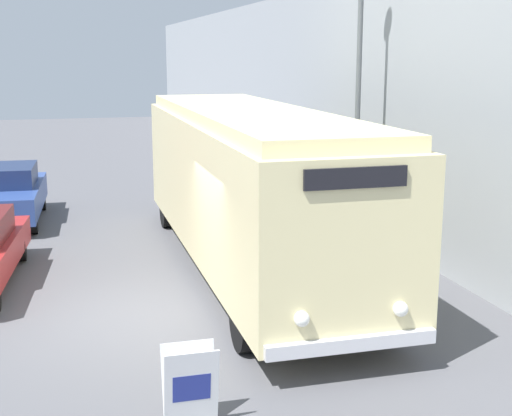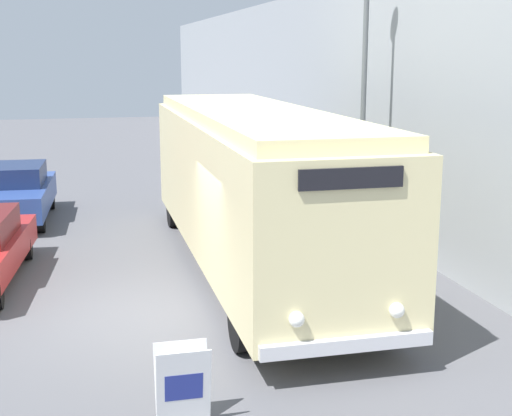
% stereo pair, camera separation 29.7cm
% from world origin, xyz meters
% --- Properties ---
extents(ground_plane, '(80.00, 80.00, 0.00)m').
position_xyz_m(ground_plane, '(0.00, 0.00, 0.00)').
color(ground_plane, '#56565B').
extents(building_wall_right, '(0.30, 60.00, 6.37)m').
position_xyz_m(building_wall_right, '(6.43, 10.00, 3.18)').
color(building_wall_right, '#9EA3A8').
rests_on(building_wall_right, ground_plane).
extents(vintage_bus, '(2.63, 11.21, 3.37)m').
position_xyz_m(vintage_bus, '(2.56, 2.24, 1.88)').
color(vintage_bus, black).
rests_on(vintage_bus, ground_plane).
extents(sign_board, '(0.66, 0.38, 1.02)m').
position_xyz_m(sign_board, '(0.22, -3.89, 0.49)').
color(sign_board, gray).
rests_on(sign_board, ground_plane).
extents(streetlamp, '(0.36, 0.36, 7.00)m').
position_xyz_m(streetlamp, '(5.39, 3.31, 4.48)').
color(streetlamp, '#595E60').
rests_on(streetlamp, ground_plane).
extents(parked_car_mid, '(2.13, 4.35, 1.53)m').
position_xyz_m(parked_car_mid, '(-2.73, 8.03, 0.78)').
color(parked_car_mid, black).
rests_on(parked_car_mid, ground_plane).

